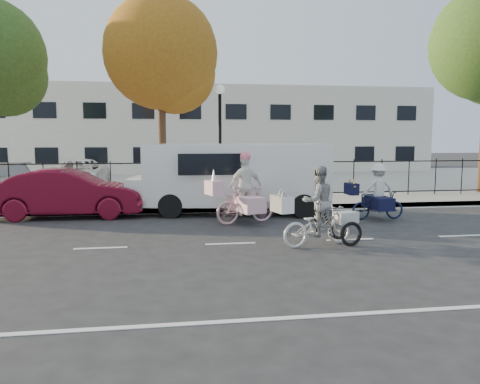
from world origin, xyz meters
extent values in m
plane|color=#333334|center=(0.00, 0.00, 0.00)|extent=(120.00, 120.00, 0.00)
cube|color=#A8A399|center=(0.00, 5.05, 0.07)|extent=(60.00, 0.10, 0.15)
cube|color=#A8A399|center=(0.00, 6.10, 0.07)|extent=(60.00, 2.20, 0.15)
cube|color=#A8A399|center=(0.00, 15.00, 0.07)|extent=(60.00, 15.60, 0.15)
cube|color=silver|center=(0.00, 25.00, 3.00)|extent=(34.00, 10.00, 6.00)
cylinder|color=black|center=(0.50, 6.80, 2.15)|extent=(0.12, 0.12, 4.00)
sphere|color=white|center=(0.50, 6.80, 4.30)|extent=(0.36, 0.36, 0.36)
cylinder|color=black|center=(-2.20, 6.80, 1.05)|extent=(0.06, 0.06, 1.80)
cylinder|color=black|center=(-1.50, 6.80, 1.05)|extent=(0.06, 0.06, 1.80)
cube|color=#59140F|center=(-1.85, 6.80, 1.65)|extent=(0.85, 0.04, 0.60)
imported|color=silver|center=(1.99, -0.50, 0.47)|extent=(1.89, 1.04, 0.94)
imported|color=white|center=(1.99, -0.50, 1.05)|extent=(0.93, 0.80, 1.64)
cube|color=white|center=(1.07, -0.73, 1.04)|extent=(0.44, 0.63, 0.38)
cone|color=white|center=(1.07, -0.60, 1.29)|extent=(0.15, 0.15, 0.19)
cone|color=white|center=(1.07, -0.85, 1.29)|extent=(0.15, 0.15, 0.19)
torus|color=black|center=(2.75, -0.68, 0.29)|extent=(0.59, 0.22, 0.58)
torus|color=black|center=(2.75, 0.05, 0.29)|extent=(0.59, 0.22, 0.58)
cube|color=white|center=(2.75, -0.31, 0.63)|extent=(0.59, 0.48, 0.26)
imported|color=#CF9DA1|center=(0.78, 2.54, 0.56)|extent=(1.92, 1.06, 1.11)
imported|color=white|center=(0.78, 2.54, 1.12)|extent=(1.11, 0.72, 1.75)
cube|color=#EAB2C2|center=(-0.18, 2.23, 1.11)|extent=(0.50, 0.68, 0.40)
cone|color=silver|center=(-0.18, 2.23, 1.47)|extent=(0.13, 0.13, 0.36)
cube|color=#EAB2C2|center=(0.78, 2.54, 0.61)|extent=(1.02, 1.56, 0.44)
sphere|color=pink|center=(0.78, 2.54, 1.98)|extent=(0.31, 0.31, 0.31)
imported|color=#0F1735|center=(4.94, 2.66, 0.43)|extent=(1.66, 0.59, 0.87)
imported|color=white|center=(4.94, 2.66, 0.97)|extent=(0.99, 0.57, 1.52)
cube|color=black|center=(4.07, 2.65, 0.97)|extent=(0.29, 0.53, 0.35)
cone|color=gold|center=(4.07, 2.82, 1.16)|extent=(0.12, 0.23, 0.31)
cone|color=gold|center=(4.07, 2.48, 1.16)|extent=(0.12, 0.23, 0.31)
cube|color=black|center=(4.94, 2.66, 0.53)|extent=(0.54, 1.26, 0.39)
cube|color=white|center=(0.83, 4.50, 1.32)|extent=(6.21, 3.10, 1.98)
cube|color=white|center=(-2.42, 4.50, 0.77)|extent=(0.88, 2.20, 0.88)
cylinder|color=black|center=(-1.26, 3.53, 0.38)|extent=(0.81, 0.40, 0.77)
cylinder|color=black|center=(-1.26, 5.47, 0.38)|extent=(0.81, 0.40, 0.77)
cylinder|color=black|center=(2.92, 3.53, 0.38)|extent=(0.81, 0.40, 0.77)
cylinder|color=black|center=(2.92, 5.47, 0.38)|extent=(0.81, 0.40, 0.77)
imported|color=maroon|center=(-4.57, 4.50, 0.77)|extent=(4.67, 1.66, 1.54)
imported|color=#9B9CA2|center=(-7.85, 9.51, 0.80)|extent=(2.91, 4.79, 1.30)
imported|color=white|center=(-5.58, 11.14, 0.85)|extent=(2.47, 5.09, 1.40)
imported|color=#94979A|center=(4.44, 11.04, 0.81)|extent=(1.89, 4.01, 1.33)
sphere|color=#385B1E|center=(-7.36, 7.89, 4.79)|extent=(3.01, 3.01, 3.01)
cylinder|color=#442D1D|center=(-1.65, 7.30, 2.48)|extent=(0.28, 0.28, 4.97)
sphere|color=#9F6219|center=(-1.65, 7.30, 5.68)|extent=(4.26, 4.26, 4.26)
sphere|color=#9F6219|center=(-1.15, 7.50, 4.97)|extent=(3.12, 3.12, 3.12)
camera|label=1|loc=(-1.41, -10.83, 2.53)|focal=35.00mm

